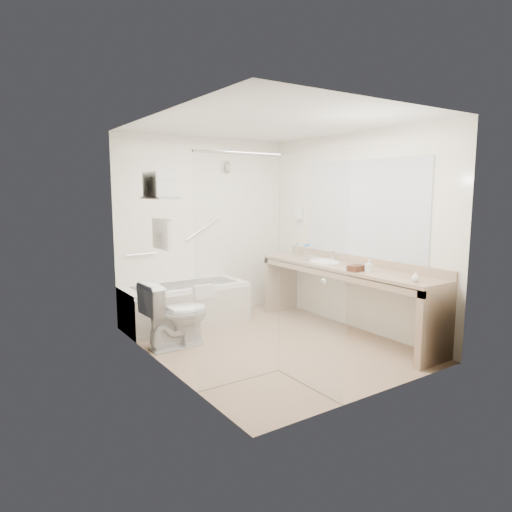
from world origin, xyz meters
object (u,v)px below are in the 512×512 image
toilet (176,315)px  amenity_basket (356,268)px  vanity_counter (344,282)px  water_bottle_left (297,250)px  bathtub (185,305)px

toilet → amenity_basket: 2.14m
vanity_counter → toilet: 2.10m
toilet → vanity_counter: bearing=-112.0°
water_bottle_left → bathtub: bearing=165.6°
water_bottle_left → vanity_counter: bearing=-92.0°
vanity_counter → toilet: vanity_counter is taller
bathtub → toilet: bearing=-122.0°
toilet → amenity_basket: bearing=-122.4°
bathtub → amenity_basket: 2.29m
vanity_counter → bathtub: bearing=137.6°
vanity_counter → amenity_basket: vanity_counter is taller
bathtub → vanity_counter: vanity_counter is taller
bathtub → water_bottle_left: water_bottle_left is taller
vanity_counter → water_bottle_left: water_bottle_left is taller
vanity_counter → toilet: (-1.97, 0.67, -0.26)m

